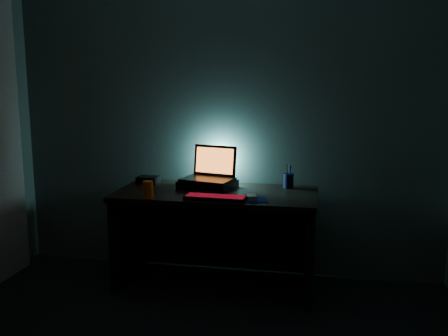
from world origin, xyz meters
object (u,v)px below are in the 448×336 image
router (148,180)px  laptop (211,172)px  keyboard (216,197)px  mouse (252,197)px  juice_glass (148,190)px  pen_cup (289,181)px

router → laptop: bearing=-0.4°
laptop → keyboard: 0.43m
laptop → mouse: (0.37, -0.36, -0.10)m
router → mouse: bearing=-19.7°
router → juice_glass: bearing=-66.3°
keyboard → pen_cup: size_ratio=3.93×
keyboard → mouse: (0.25, 0.04, 0.01)m
pen_cup → juice_glass: 1.09m
laptop → keyboard: (0.12, -0.39, -0.11)m
mouse → router: (-0.90, 0.40, 0.01)m
mouse → router: bearing=142.7°
pen_cup → router: 1.13m
pen_cup → router: size_ratio=0.64×
juice_glass → laptop: bearing=52.3°
laptop → juice_glass: (-0.35, -0.46, -0.06)m
mouse → pen_cup: (0.23, 0.43, 0.04)m
mouse → juice_glass: (-0.73, -0.10, 0.04)m
laptop → keyboard: size_ratio=0.98×
mouse → pen_cup: 0.49m
laptop → mouse: bearing=-30.3°
keyboard → juice_glass: juice_glass is taller
mouse → juice_glass: size_ratio=0.82×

